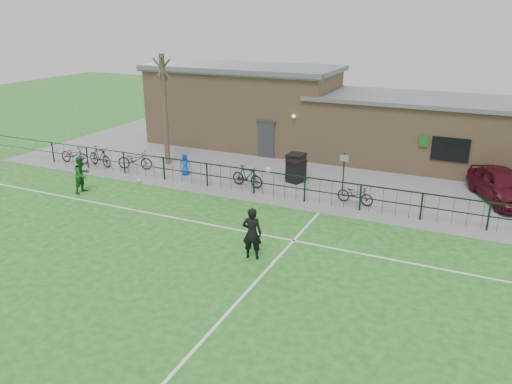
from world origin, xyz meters
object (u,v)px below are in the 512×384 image
at_px(bicycle_a, 74,155).
at_px(spectator_child, 185,164).
at_px(wheelie_bin_left, 296,172).
at_px(bicycle_c, 135,160).
at_px(bare_tree, 165,111).
at_px(bicycle_e, 355,194).
at_px(wheelie_bin_right, 296,167).
at_px(sign_post, 343,174).
at_px(outfield_player, 82,175).
at_px(car_maroon, 502,185).
at_px(bicycle_b, 100,156).
at_px(ball_ground, 139,181).
at_px(bicycle_d, 247,176).

bearing_deg(bicycle_a, spectator_child, -85.29).
relative_size(wheelie_bin_left, bicycle_c, 0.55).
xyz_separation_m(bare_tree, bicycle_c, (-0.98, -1.63, -2.48)).
height_order(bare_tree, spectator_child, bare_tree).
height_order(bicycle_c, bicycle_e, bicycle_c).
distance_m(wheelie_bin_right, sign_post, 3.21).
xyz_separation_m(wheelie_bin_left, outfield_player, (-8.58, -5.60, 0.32)).
bearing_deg(wheelie_bin_left, bicycle_e, -8.88).
relative_size(car_maroon, bicycle_b, 2.37).
relative_size(sign_post, ball_ground, 9.46).
xyz_separation_m(car_maroon, bicycle_d, (-11.17, -3.02, -0.23)).
relative_size(car_maroon, bicycle_a, 2.32).
bearing_deg(bicycle_e, bicycle_b, 99.64).
height_order(bicycle_e, ball_ground, bicycle_e).
height_order(bare_tree, car_maroon, bare_tree).
bearing_deg(bicycle_e, sign_post, 50.40).
bearing_deg(bicycle_b, bare_tree, -43.72).
height_order(bicycle_d, spectator_child, spectator_child).
xyz_separation_m(car_maroon, bicycle_e, (-5.84, -3.12, -0.31)).
xyz_separation_m(wheelie_bin_right, sign_post, (2.85, -1.43, 0.41)).
distance_m(wheelie_bin_left, bicycle_c, 8.80).
xyz_separation_m(bicycle_b, bicycle_d, (8.85, 0.29, -0.03)).
xyz_separation_m(bare_tree, spectator_child, (2.03, -1.38, -2.41)).
xyz_separation_m(bare_tree, wheelie_bin_right, (7.44, 0.55, -2.39)).
bearing_deg(bicycle_d, bicycle_e, -82.72).
distance_m(wheelie_bin_left, wheelie_bin_right, 0.63).
bearing_deg(sign_post, bicycle_e, -48.45).
bearing_deg(wheelie_bin_left, car_maroon, 26.63).
bearing_deg(outfield_player, spectator_child, -33.97).
distance_m(sign_post, bicycle_a, 15.12).
bearing_deg(bicycle_e, ball_ground, 107.50).
height_order(sign_post, bicycle_b, sign_post).
distance_m(bicycle_b, bicycle_e, 14.18).
xyz_separation_m(spectator_child, ball_ground, (-1.42, -2.03, -0.49)).
relative_size(wheelie_bin_left, bicycle_d, 0.61).
relative_size(bicycle_c, bicycle_d, 1.11).
distance_m(bicycle_e, ball_ground, 10.64).
bearing_deg(car_maroon, spectator_child, 165.74).
bearing_deg(bicycle_c, bicycle_b, 84.28).
distance_m(wheelie_bin_right, outfield_player, 10.39).
relative_size(wheelie_bin_left, bicycle_e, 0.63).
bearing_deg(wheelie_bin_right, bicycle_c, -163.28).
relative_size(bare_tree, ball_ground, 28.39).
relative_size(wheelie_bin_right, outfield_player, 0.68).
height_order(wheelie_bin_right, bicycle_d, wheelie_bin_right).
relative_size(sign_post, bicycle_b, 1.09).
xyz_separation_m(wheelie_bin_left, bicycle_a, (-12.45, -2.10, -0.03)).
height_order(bicycle_b, bicycle_e, bicycle_b).
height_order(spectator_child, outfield_player, outfield_player).
relative_size(wheelie_bin_left, outfield_player, 0.61).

